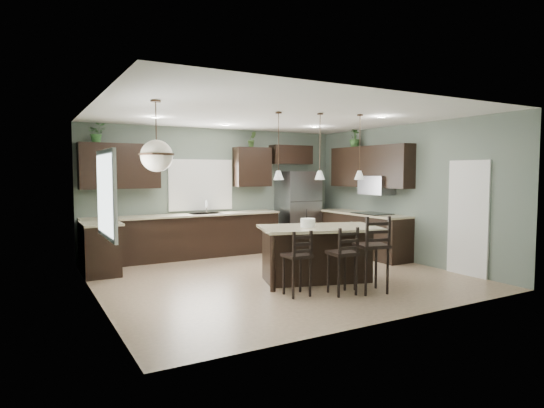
{
  "coord_description": "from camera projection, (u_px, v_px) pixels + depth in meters",
  "views": [
    {
      "loc": [
        -3.94,
        -6.81,
        1.83
      ],
      "look_at": [
        0.1,
        0.4,
        1.25
      ],
      "focal_mm": 30.0,
      "sensor_mm": 36.0,
      "label": 1
    }
  ],
  "objects": [
    {
      "name": "ground",
      "position": [
        278.0,
        276.0,
        7.97
      ],
      "size": [
        6.0,
        6.0,
        0.0
      ],
      "primitive_type": "plane",
      "color": "#9E8466",
      "rests_on": "ground"
    },
    {
      "name": "pantry_door",
      "position": [
        468.0,
        218.0,
        8.0
      ],
      "size": [
        0.04,
        0.82,
        2.04
      ],
      "primitive_type": "cube",
      "color": "white",
      "rests_on": "ground"
    },
    {
      "name": "window_back",
      "position": [
        201.0,
        185.0,
        10.05
      ],
      "size": [
        1.35,
        0.02,
        1.0
      ],
      "primitive_type": "cube",
      "color": "white",
      "rests_on": "room_shell"
    },
    {
      "name": "window_left",
      "position": [
        105.0,
        194.0,
        5.71
      ],
      "size": [
        0.02,
        1.1,
        1.0
      ],
      "primitive_type": "cube",
      "color": "white",
      "rests_on": "room_shell"
    },
    {
      "name": "left_return_cabs",
      "position": [
        100.0,
        250.0,
        8.1
      ],
      "size": [
        0.6,
        0.9,
        0.9
      ],
      "primitive_type": "cube",
      "color": "black",
      "rests_on": "ground"
    },
    {
      "name": "left_return_countertop",
      "position": [
        100.0,
        223.0,
        8.08
      ],
      "size": [
        0.66,
        0.96,
        0.04
      ],
      "primitive_type": "cube",
      "color": "beige",
      "rests_on": "left_return_cabs"
    },
    {
      "name": "back_lower_cabs",
      "position": [
        186.0,
        237.0,
        9.66
      ],
      "size": [
        4.2,
        0.6,
        0.9
      ],
      "primitive_type": "cube",
      "color": "black",
      "rests_on": "ground"
    },
    {
      "name": "back_countertop",
      "position": [
        186.0,
        215.0,
        9.61
      ],
      "size": [
        4.2,
        0.66,
        0.04
      ],
      "primitive_type": "cube",
      "color": "beige",
      "rests_on": "back_lower_cabs"
    },
    {
      "name": "sink_inset",
      "position": [
        206.0,
        214.0,
        9.83
      ],
      "size": [
        0.7,
        0.45,
        0.01
      ],
      "primitive_type": "cube",
      "color": "gray",
      "rests_on": "back_countertop"
    },
    {
      "name": "faucet",
      "position": [
        206.0,
        207.0,
        9.79
      ],
      "size": [
        0.02,
        0.02,
        0.28
      ],
      "primitive_type": "cylinder",
      "color": "silver",
      "rests_on": "back_countertop"
    },
    {
      "name": "back_upper_left",
      "position": [
        120.0,
        166.0,
        9.03
      ],
      "size": [
        1.55,
        0.34,
        0.9
      ],
      "primitive_type": "cube",
      "color": "black",
      "rests_on": "room_shell"
    },
    {
      "name": "back_upper_right",
      "position": [
        252.0,
        167.0,
        10.47
      ],
      "size": [
        0.85,
        0.34,
        0.9
      ],
      "primitive_type": "cube",
      "color": "black",
      "rests_on": "room_shell"
    },
    {
      "name": "fridge_header",
      "position": [
        291.0,
        155.0,
        10.96
      ],
      "size": [
        1.05,
        0.34,
        0.45
      ],
      "primitive_type": "cube",
      "color": "black",
      "rests_on": "room_shell"
    },
    {
      "name": "right_lower_cabs",
      "position": [
        364.0,
        235.0,
        10.02
      ],
      "size": [
        0.6,
        2.35,
        0.9
      ],
      "primitive_type": "cube",
      "color": "black",
      "rests_on": "ground"
    },
    {
      "name": "right_countertop",
      "position": [
        364.0,
        214.0,
        9.98
      ],
      "size": [
        0.66,
        2.35,
        0.04
      ],
      "primitive_type": "cube",
      "color": "beige",
      "rests_on": "right_lower_cabs"
    },
    {
      "name": "cooktop",
      "position": [
        372.0,
        214.0,
        9.74
      ],
      "size": [
        0.58,
        0.75,
        0.02
      ],
      "primitive_type": "cube",
      "color": "black",
      "rests_on": "right_countertop"
    },
    {
      "name": "wall_oven_front",
      "position": [
        362.0,
        237.0,
        9.63
      ],
      "size": [
        0.01,
        0.72,
        0.6
      ],
      "primitive_type": "cube",
      "color": "gray",
      "rests_on": "right_lower_cabs"
    },
    {
      "name": "right_upper_cabs",
      "position": [
        370.0,
        167.0,
        9.98
      ],
      "size": [
        0.34,
        2.35,
        0.9
      ],
      "primitive_type": "cube",
      "color": "black",
      "rests_on": "room_shell"
    },
    {
      "name": "microwave",
      "position": [
        376.0,
        185.0,
        9.74
      ],
      "size": [
        0.4,
        0.75,
        0.4
      ],
      "primitive_type": "cube",
      "color": "gray",
      "rests_on": "right_upper_cabs"
    },
    {
      "name": "refrigerator",
      "position": [
        298.0,
        210.0,
        10.93
      ],
      "size": [
        0.9,
        0.74,
        1.85
      ],
      "primitive_type": "cube",
      "color": "#9A99A1",
      "rests_on": "ground"
    },
    {
      "name": "kitchen_island",
      "position": [
        319.0,
        254.0,
        7.59
      ],
      "size": [
        2.18,
        1.62,
        0.92
      ],
      "primitive_type": "cube",
      "rotation": [
        0.0,
        0.0,
        -0.3
      ],
      "color": "black",
      "rests_on": "ground"
    },
    {
      "name": "serving_dish",
      "position": [
        308.0,
        223.0,
        7.51
      ],
      "size": [
        0.24,
        0.24,
        0.14
      ],
      "primitive_type": "cylinder",
      "color": "white",
      "rests_on": "kitchen_island"
    },
    {
      "name": "bar_stool_left",
      "position": [
        297.0,
        263.0,
        6.7
      ],
      "size": [
        0.38,
        0.38,
        0.99
      ],
      "primitive_type": "cube",
      "rotation": [
        0.0,
        0.0,
        -0.04
      ],
      "color": "black",
      "rests_on": "ground"
    },
    {
      "name": "bar_stool_center",
      "position": [
        342.0,
        260.0,
        6.78
      ],
      "size": [
        0.41,
        0.41,
        1.03
      ],
      "primitive_type": "cube",
      "rotation": [
        0.0,
        0.0,
        -0.1
      ],
      "color": "black",
      "rests_on": "ground"
    },
    {
      "name": "bar_stool_right",
      "position": [
        371.0,
        254.0,
        6.88
      ],
      "size": [
        0.53,
        0.53,
        1.18
      ],
      "primitive_type": "cube",
      "rotation": [
        0.0,
        0.0,
        -0.24
      ],
      "color": "black",
      "rests_on": "ground"
    },
    {
      "name": "pendant_left",
      "position": [
        279.0,
        146.0,
        7.31
      ],
      "size": [
        0.17,
        0.17,
        1.1
      ],
      "primitive_type": null,
      "color": "silver",
      "rests_on": "room_shell"
    },
    {
      "name": "pendant_center",
      "position": [
        320.0,
        147.0,
        7.46
      ],
      "size": [
        0.17,
        0.17,
        1.1
      ],
      "primitive_type": null,
      "color": "silver",
      "rests_on": "room_shell"
    },
    {
      "name": "pendant_right",
      "position": [
        360.0,
        147.0,
        7.61
      ],
      "size": [
        0.17,
        0.17,
        1.1
      ],
      "primitive_type": null,
      "color": "white",
      "rests_on": "room_shell"
    },
    {
      "name": "chandelier",
      "position": [
        156.0,
        136.0,
        6.12
      ],
      "size": [
        0.47,
        0.47,
        0.97
      ],
      "primitive_type": null,
      "color": "beige",
      "rests_on": "room_shell"
    },
    {
      "name": "plant_back_left",
      "position": [
        97.0,
        133.0,
        8.75
      ],
      "size": [
        0.33,
        0.29,
        0.37
      ],
      "primitive_type": "imported",
      "rotation": [
        0.0,
        0.0,
        -0.01
      ],
      "color": "#295826",
      "rests_on": "back_upper_left"
    },
    {
      "name": "plant_back_right",
      "position": [
        252.0,
        139.0,
        10.39
      ],
      "size": [
        0.21,
        0.18,
        0.36
      ],
      "primitive_type": "imported",
      "rotation": [
        0.0,
        0.0,
        -0.12
      ],
      "color": "#395927",
      "rests_on": "back_upper_right"
    },
    {
      "name": "plant_right_wall",
      "position": [
        355.0,
        138.0,
        10.34
      ],
      "size": [
        0.29,
        0.29,
        0.43
      ],
      "primitive_type": "imported",
      "rotation": [
        0.0,
        0.0,
        0.27
      ],
      "color": "#2C5123",
      "rests_on": "right_upper_cabs"
    },
    {
      "name": "room_shell",
      "position": [
        278.0,
        180.0,
        7.85
      ],
      "size": [
        6.0,
        6.0,
        6.0
      ],
      "color": "#5C695D",
      "rests_on": "ground"
    }
  ]
}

